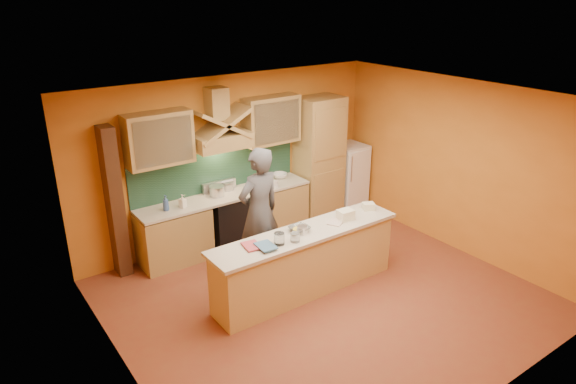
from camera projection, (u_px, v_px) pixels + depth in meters
floor at (324, 298)px, 7.24m from camera, size 5.50×5.00×0.01m
ceiling at (330, 100)px, 6.20m from camera, size 5.50×5.00×0.01m
wall_back at (231, 159)px, 8.61m from camera, size 5.50×0.02×2.80m
wall_front at (496, 292)px, 4.84m from camera, size 5.50×0.02×2.80m
wall_left at (119, 269)px, 5.23m from camera, size 0.02×5.00×2.80m
wall_right at (459, 167)px, 8.21m from camera, size 0.02×5.00×2.80m
base_cabinet_left at (174, 237)px, 8.06m from camera, size 1.10×0.60×0.86m
base_cabinet_right at (274, 208)px, 9.09m from camera, size 1.10×0.60×0.86m
counter_top at (226, 196)px, 8.40m from camera, size 3.00×0.62×0.04m
stove at (227, 221)px, 8.57m from camera, size 0.60×0.58×0.90m
backsplash at (216, 171)px, 8.49m from camera, size 3.00×0.03×0.70m
range_hood at (222, 141)px, 8.10m from camera, size 0.92×0.50×0.24m
hood_chimney at (217, 103)px, 7.96m from camera, size 0.30×0.30×0.50m
upper_cabinet_left at (159, 139)px, 7.55m from camera, size 1.00×0.35×0.80m
upper_cabinet_right at (271, 120)px, 8.63m from camera, size 1.00×0.35×0.80m
pantry_column at (319, 160)px, 9.37m from camera, size 0.80×0.60×2.30m
fridge at (348, 177)px, 9.96m from camera, size 0.58×0.60×1.30m
trim_column_left at (115, 203)px, 7.48m from camera, size 0.20×0.30×2.30m
island_body at (306, 264)px, 7.25m from camera, size 2.80×0.55×0.88m
island_top at (306, 233)px, 7.07m from camera, size 2.90×0.62×0.05m
person at (259, 212)px, 7.58m from camera, size 0.77×0.54×1.98m
pot_large at (217, 192)px, 8.33m from camera, size 0.27×0.27×0.17m
pot_small at (228, 187)px, 8.58m from camera, size 0.21×0.21×0.14m
soap_bottle_a at (183, 201)px, 7.87m from camera, size 0.12×0.12×0.21m
soap_bottle_b at (166, 203)px, 7.75m from camera, size 0.11×0.11×0.25m
bowl_back at (280, 176)px, 9.12m from camera, size 0.29×0.29×0.08m
dish_rack at (266, 184)px, 8.68m from camera, size 0.35×0.30×0.11m
book_lower at (244, 248)px, 6.59m from camera, size 0.25×0.31×0.03m
book_upper at (258, 248)px, 6.54m from camera, size 0.23×0.31×0.02m
jar_large at (279, 239)px, 6.68m from camera, size 0.16×0.16×0.16m
jar_small at (295, 237)px, 6.76m from camera, size 0.13×0.13×0.12m
kitchen_scale at (302, 230)px, 6.99m from camera, size 0.14×0.14×0.09m
mixing_bowl at (299, 229)px, 7.06m from camera, size 0.30×0.30×0.07m
cloth at (336, 222)px, 7.33m from camera, size 0.31×0.28×0.02m
grocery_bag_a at (345, 215)px, 7.41m from camera, size 0.23×0.19×0.15m
grocery_bag_b at (368, 206)px, 7.75m from camera, size 0.21×0.20×0.11m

